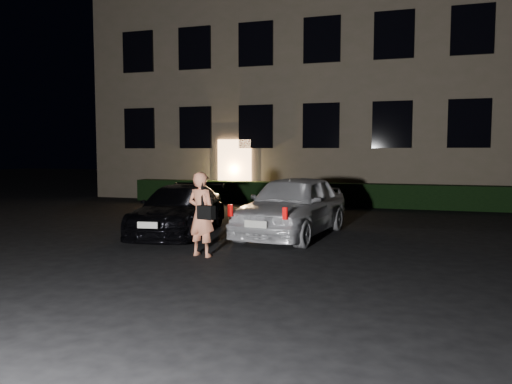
% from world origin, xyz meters
% --- Properties ---
extents(ground, '(80.00, 80.00, 0.00)m').
position_xyz_m(ground, '(0.00, 0.00, 0.00)').
color(ground, black).
rests_on(ground, ground).
extents(building, '(20.00, 8.11, 12.00)m').
position_xyz_m(building, '(-0.00, 14.99, 6.00)').
color(building, '#6B614C').
rests_on(building, ground).
extents(hedge, '(15.00, 0.70, 0.85)m').
position_xyz_m(hedge, '(0.00, 10.50, 0.42)').
color(hedge, black).
rests_on(hedge, ground).
extents(sedan, '(2.23, 4.28, 1.18)m').
position_xyz_m(sedan, '(-2.15, 3.13, 0.59)').
color(sedan, black).
rests_on(sedan, ground).
extents(hatch, '(2.28, 4.50, 1.47)m').
position_xyz_m(hatch, '(0.61, 3.66, 0.73)').
color(hatch, silver).
rests_on(hatch, ground).
extents(man, '(0.69, 0.54, 1.64)m').
position_xyz_m(man, '(-0.53, 0.80, 0.82)').
color(man, '#FF936A').
rests_on(man, ground).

